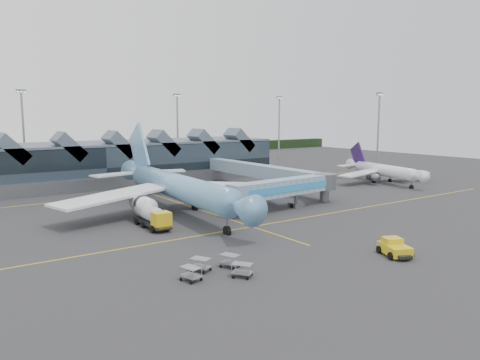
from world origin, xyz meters
TOP-DOWN VIEW (x-y plane):
  - ground at (0.00, 0.00)m, footprint 260.00×260.00m
  - taxi_stripes at (0.00, 10.00)m, footprint 120.00×60.00m
  - tree_line_far at (0.00, 110.00)m, footprint 260.00×4.00m
  - terminal at (-5.07, 47.35)m, footprint 90.00×22.25m
  - light_masts at (21.00, 62.80)m, footprint 132.40×42.56m
  - main_airliner at (-4.27, 7.47)m, footprint 40.34×46.48m
  - regional_jet at (51.63, 9.81)m, footprint 24.17×26.84m
  - jet_bridge at (13.83, -0.97)m, footprint 24.29×5.59m
  - fuel_truck at (-11.92, 0.20)m, footprint 2.89×9.37m
  - pushback_tug at (5.12, -28.53)m, footprint 3.98×4.88m
  - baggage_carts at (-14.94, -22.07)m, footprint 7.14×6.19m

SIDE VIEW (x-z plane):
  - ground at x=0.00m, z-range 0.00..0.00m
  - taxi_stripes at x=0.00m, z-range 0.00..0.01m
  - baggage_carts at x=-14.94m, z-range 0.09..1.47m
  - pushback_tug at x=5.12m, z-range -0.10..1.86m
  - fuel_truck at x=-11.92m, z-range 0.19..3.32m
  - tree_line_far at x=0.00m, z-range 0.00..4.00m
  - regional_jet at x=51.63m, z-range -1.70..7.59m
  - jet_bridge at x=13.83m, z-range 0.99..6.33m
  - main_airliner at x=-4.27m, z-range -3.08..11.85m
  - terminal at x=-5.07m, z-range -1.38..11.14m
  - light_masts at x=21.00m, z-range 1.26..23.71m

